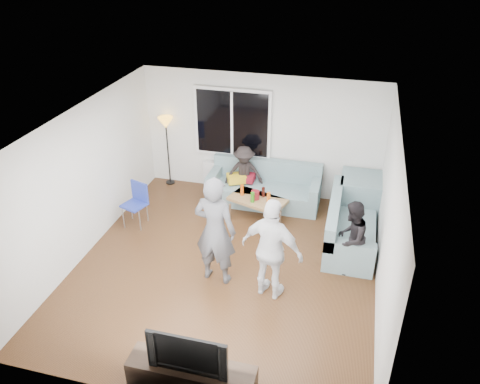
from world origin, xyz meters
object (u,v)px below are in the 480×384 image
(spectator_back, at_px, (244,174))
(tv_console, at_px, (192,378))
(coffee_table, at_px, (257,207))
(side_chair, at_px, (134,205))
(player_right, at_px, (272,250))
(spectator_right, at_px, (351,238))
(sofa_back_section, at_px, (264,185))
(sofa_right_section, at_px, (352,223))
(player_left, at_px, (215,231))
(floor_lamp, at_px, (168,152))
(television, at_px, (190,349))

(spectator_back, height_order, tv_console, spectator_back)
(coffee_table, distance_m, side_chair, 2.41)
(player_right, height_order, spectator_right, player_right)
(sofa_back_section, height_order, sofa_right_section, same)
(sofa_back_section, xyz_separation_m, tv_console, (0.11, -4.77, -0.20))
(spectator_back, bearing_deg, tv_console, -96.52)
(side_chair, xyz_separation_m, player_left, (1.99, -1.16, 0.51))
(floor_lamp, distance_m, tv_console, 5.63)
(coffee_table, relative_size, player_left, 0.59)
(side_chair, bearing_deg, spectator_back, 58.23)
(player_left, relative_size, spectator_back, 1.54)
(side_chair, bearing_deg, player_right, -5.33)
(player_right, xyz_separation_m, spectator_right, (1.14, 0.90, -0.19))
(sofa_right_section, distance_m, floor_lamp, 4.30)
(player_right, bearing_deg, coffee_table, -57.45)
(coffee_table, distance_m, floor_lamp, 2.46)
(player_right, height_order, tv_console, player_right)
(tv_console, bearing_deg, spectator_right, 59.25)
(coffee_table, height_order, spectator_right, spectator_right)
(player_left, xyz_separation_m, television, (0.35, -2.17, -0.21))
(player_left, xyz_separation_m, player_right, (0.94, -0.16, -0.09))
(floor_lamp, xyz_separation_m, player_right, (2.93, -3.08, 0.07))
(sofa_right_section, bearing_deg, spectator_back, 65.23)
(side_chair, bearing_deg, player_left, -11.36)
(sofa_back_section, bearing_deg, spectator_right, -45.23)
(floor_lamp, distance_m, spectator_back, 1.83)
(coffee_table, xyz_separation_m, player_right, (0.71, -2.21, 0.65))
(side_chair, xyz_separation_m, spectator_right, (4.07, -0.41, 0.23))
(floor_lamp, distance_m, player_right, 4.25)
(side_chair, xyz_separation_m, television, (2.34, -3.32, 0.30))
(sofa_right_section, bearing_deg, television, 155.18)
(side_chair, height_order, television, television)
(player_right, relative_size, spectator_right, 1.30)
(side_chair, relative_size, floor_lamp, 0.55)
(player_left, xyz_separation_m, tv_console, (0.35, -2.17, -0.72))
(television, bearing_deg, sofa_right_section, 65.18)
(spectator_back, distance_m, tv_console, 4.85)
(side_chair, height_order, player_right, player_right)
(coffee_table, bearing_deg, sofa_back_section, 89.04)
(coffee_table, relative_size, spectator_back, 0.90)
(floor_lamp, height_order, spectator_back, floor_lamp)
(player_left, height_order, spectator_right, player_left)
(player_left, bearing_deg, sofa_back_section, -89.19)
(coffee_table, distance_m, spectator_back, 0.83)
(floor_lamp, height_order, player_right, player_right)
(sofa_back_section, relative_size, spectator_back, 1.89)
(sofa_back_section, bearing_deg, floor_lamp, 171.78)
(sofa_right_section, bearing_deg, player_left, 127.29)
(floor_lamp, relative_size, spectator_right, 1.19)
(tv_console, distance_m, television, 0.51)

